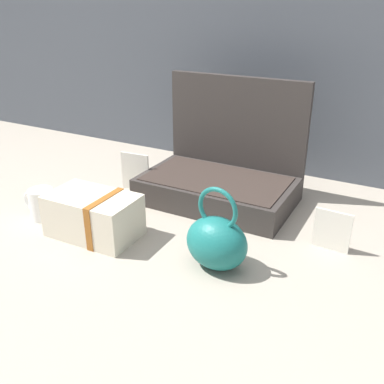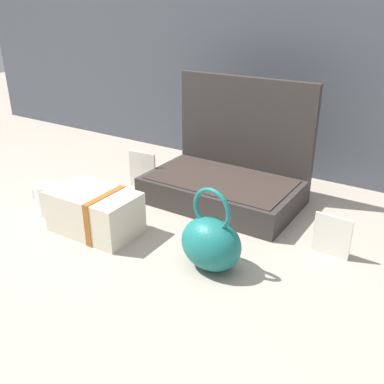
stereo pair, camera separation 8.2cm
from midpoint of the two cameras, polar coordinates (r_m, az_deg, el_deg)
name	(u,v)px [view 1 (the left image)]	position (r m, az deg, el deg)	size (l,w,h in m)	color
ground_plane	(202,230)	(1.22, -0.65, -5.05)	(6.00, 6.00, 0.00)	#9E9384
open_suitcase	(222,174)	(1.38, 2.28, 2.35)	(0.47, 0.30, 0.38)	#332D2B
teal_pouch_handbag	(217,241)	(1.03, 1.00, -6.62)	(0.17, 0.14, 0.21)	#196B66
cream_toiletry_bag	(94,216)	(1.21, -14.75, -3.09)	(0.25, 0.15, 0.12)	beige
coffee_mug	(41,204)	(1.36, -21.05, -1.50)	(0.11, 0.07, 0.09)	white
info_card_left	(332,231)	(1.15, 16.17, -4.98)	(0.09, 0.01, 0.11)	silver
poster_card_right	(135,172)	(1.47, -9.16, 2.62)	(0.10, 0.01, 0.13)	silver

